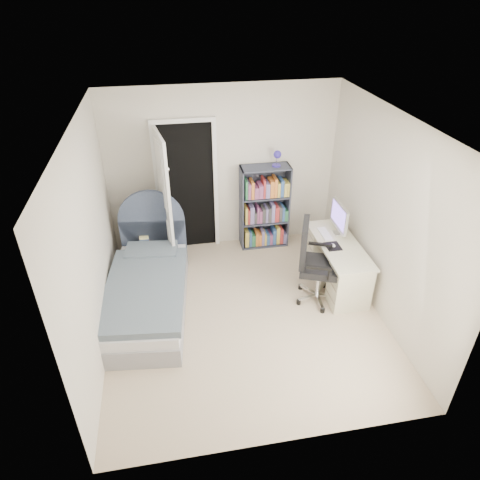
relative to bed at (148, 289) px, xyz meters
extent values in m
cube|color=tan|center=(1.20, -0.39, -0.31)|extent=(3.40, 3.60, 0.05)
cube|color=white|center=(1.20, -0.39, 2.24)|extent=(3.40, 3.60, 0.05)
cube|color=beige|center=(1.20, 1.44, 0.97)|extent=(3.40, 0.05, 2.50)
cube|color=beige|center=(1.20, -2.21, 0.97)|extent=(3.40, 0.05, 2.50)
cube|color=beige|center=(-0.52, -0.39, 0.97)|extent=(0.05, 3.60, 2.50)
cube|color=beige|center=(2.93, -0.39, 0.97)|extent=(0.05, 3.60, 2.50)
cube|color=black|center=(0.65, 1.41, 0.72)|extent=(0.80, 0.01, 2.00)
cube|color=white|center=(0.22, 1.38, 0.72)|extent=(0.06, 0.06, 2.00)
cube|color=white|center=(1.08, 1.38, 0.72)|extent=(0.06, 0.06, 2.00)
cube|color=white|center=(0.65, 1.38, 1.75)|extent=(0.92, 0.06, 0.06)
cube|color=white|center=(0.31, 0.99, 0.72)|extent=(0.17, 0.80, 2.00)
cube|color=gray|center=(-0.01, -0.10, -0.15)|extent=(1.14, 2.04, 0.25)
cube|color=silver|center=(-0.01, -0.10, 0.04)|extent=(1.11, 2.00, 0.16)
cube|color=slate|center=(-0.02, -0.20, 0.16)|extent=(1.14, 1.76, 0.10)
cube|color=slate|center=(0.07, 0.60, 0.18)|extent=(0.73, 0.46, 0.12)
cube|color=#3C465C|center=(0.10, 0.91, 0.11)|extent=(0.93, 0.16, 0.78)
cylinder|color=#3C465C|center=(0.10, 0.91, 0.50)|extent=(0.93, 0.16, 0.93)
cylinder|color=tan|center=(-0.14, 0.78, -0.05)|extent=(0.03, 0.03, 0.46)
cylinder|color=tan|center=(-0.14, 1.09, -0.05)|extent=(0.03, 0.03, 0.46)
cylinder|color=tan|center=(0.16, 0.78, -0.05)|extent=(0.03, 0.03, 0.46)
cylinder|color=tan|center=(0.16, 1.09, -0.05)|extent=(0.03, 0.03, 0.46)
cube|color=tan|center=(0.01, 0.93, 0.16)|extent=(0.37, 0.37, 0.03)
cube|color=tan|center=(0.01, 0.93, -0.12)|extent=(0.33, 0.33, 0.02)
cube|color=#B24C33|center=(-0.04, 0.93, 0.19)|extent=(0.15, 0.20, 0.03)
cube|color=#3F598C|center=(-0.04, 0.93, 0.22)|extent=(0.14, 0.19, 0.03)
cube|color=#D8CC7F|center=(-0.04, 0.93, 0.25)|extent=(0.13, 0.18, 0.03)
cylinder|color=silver|center=(0.33, 1.30, -0.27)|extent=(0.20, 0.20, 0.02)
cylinder|color=silver|center=(0.33, 1.30, 0.43)|extent=(0.02, 0.02, 1.41)
sphere|color=silver|center=(0.39, 1.26, 1.10)|extent=(0.08, 0.08, 0.08)
cube|color=#393E4E|center=(1.45, 1.25, 0.38)|extent=(0.02, 0.32, 1.33)
cube|color=#393E4E|center=(2.17, 1.25, 0.38)|extent=(0.02, 0.32, 1.33)
cube|color=#393E4E|center=(1.81, 1.25, 1.04)|extent=(0.74, 0.32, 0.02)
cube|color=#393E4E|center=(1.81, 1.25, -0.27)|extent=(0.74, 0.32, 0.02)
cube|color=#393E4E|center=(1.81, 1.40, 0.38)|extent=(0.74, 0.01, 1.33)
cube|color=#393E4E|center=(1.81, 1.25, 0.14)|extent=(0.70, 0.30, 0.02)
cube|color=#393E4E|center=(1.81, 1.25, 0.57)|extent=(0.70, 0.30, 0.02)
cylinder|color=#3225A1|center=(1.97, 1.25, 1.06)|extent=(0.13, 0.13, 0.02)
cylinder|color=silver|center=(1.97, 1.25, 1.14)|extent=(0.02, 0.02, 0.17)
sphere|color=#3225A1|center=(1.97, 1.21, 1.24)|extent=(0.12, 0.12, 0.12)
cube|color=#D8BF4C|center=(1.52, 1.23, -0.12)|extent=(0.06, 0.22, 0.27)
cube|color=#335999|center=(1.58, 1.23, -0.12)|extent=(0.04, 0.22, 0.25)
cube|color=#337F4C|center=(1.63, 1.23, -0.16)|extent=(0.05, 0.22, 0.19)
cube|color=orange|center=(1.68, 1.23, -0.14)|extent=(0.04, 0.22, 0.22)
cube|color=orange|center=(1.73, 1.23, -0.15)|extent=(0.05, 0.22, 0.20)
cube|color=#7F72B2|center=(1.78, 1.23, -0.13)|extent=(0.04, 0.22, 0.25)
cube|color=#D8BF4C|center=(1.82, 1.23, -0.15)|extent=(0.03, 0.22, 0.20)
cube|color=#335999|center=(1.87, 1.23, -0.16)|extent=(0.05, 0.22, 0.18)
cube|color=#994C7F|center=(1.92, 1.23, -0.16)|extent=(0.04, 0.22, 0.18)
cube|color=#335999|center=(1.97, 1.23, -0.12)|extent=(0.05, 0.22, 0.26)
cube|color=#D8BF4C|center=(2.03, 1.23, -0.11)|extent=(0.05, 0.22, 0.29)
cube|color=#B23333|center=(2.08, 1.23, -0.12)|extent=(0.05, 0.22, 0.26)
cube|color=#7F72B2|center=(2.14, 1.23, -0.16)|extent=(0.05, 0.22, 0.17)
cube|color=#D8BF4C|center=(1.51, 1.23, 0.30)|extent=(0.04, 0.22, 0.27)
cube|color=#B23333|center=(1.55, 1.23, 0.28)|extent=(0.03, 0.22, 0.24)
cube|color=#7F72B2|center=(1.60, 1.23, 0.31)|extent=(0.06, 0.22, 0.28)
cube|color=#3F3F3F|center=(1.65, 1.23, 0.26)|extent=(0.04, 0.22, 0.19)
cube|color=#994C7F|center=(1.69, 1.23, 0.30)|extent=(0.03, 0.22, 0.27)
cube|color=#994C7F|center=(1.73, 1.23, 0.27)|extent=(0.04, 0.22, 0.20)
cube|color=#3F3F3F|center=(1.78, 1.23, 0.28)|extent=(0.05, 0.22, 0.23)
cube|color=#7F72B2|center=(1.83, 1.23, 0.28)|extent=(0.03, 0.22, 0.24)
cube|color=#3F3F3F|center=(1.88, 1.23, 0.28)|extent=(0.05, 0.22, 0.24)
cube|color=#7F72B2|center=(1.93, 1.23, 0.31)|extent=(0.05, 0.22, 0.30)
cube|color=#B23333|center=(1.99, 1.23, 0.29)|extent=(0.06, 0.22, 0.25)
cube|color=#3F3F3F|center=(2.05, 1.23, 0.28)|extent=(0.04, 0.22, 0.24)
cube|color=#335999|center=(2.09, 1.23, 0.28)|extent=(0.03, 0.22, 0.23)
cube|color=#337F4C|center=(2.14, 1.23, 0.25)|extent=(0.06, 0.22, 0.18)
cube|color=#337F4C|center=(1.51, 1.23, 0.74)|extent=(0.03, 0.22, 0.30)
cube|color=#994C7F|center=(1.55, 1.23, 0.71)|extent=(0.04, 0.22, 0.24)
cube|color=orange|center=(1.60, 1.23, 0.72)|extent=(0.04, 0.22, 0.27)
cube|color=#994C7F|center=(1.66, 1.23, 0.67)|extent=(0.06, 0.22, 0.17)
cube|color=#994C7F|center=(1.73, 1.23, 0.69)|extent=(0.06, 0.22, 0.20)
cube|color=#B23333|center=(1.78, 1.23, 0.73)|extent=(0.03, 0.22, 0.29)
cube|color=#7F72B2|center=(1.83, 1.23, 0.70)|extent=(0.06, 0.22, 0.22)
cube|color=orange|center=(1.90, 1.23, 0.72)|extent=(0.06, 0.22, 0.26)
cube|color=orange|center=(1.95, 1.23, 0.74)|extent=(0.04, 0.22, 0.30)
cube|color=#D8BF4C|center=(2.00, 1.23, 0.70)|extent=(0.04, 0.22, 0.22)
cube|color=#335999|center=(2.05, 1.23, 0.72)|extent=(0.05, 0.22, 0.26)
cube|color=#D8BF4C|center=(2.10, 1.23, 0.69)|extent=(0.04, 0.22, 0.21)
cube|color=#D8BF4C|center=(2.14, 1.23, 0.70)|extent=(0.03, 0.22, 0.22)
cube|color=beige|center=(2.57, 0.05, 0.35)|extent=(0.53, 1.33, 0.03)
cube|color=beige|center=(2.57, -0.42, 0.03)|extent=(0.49, 0.36, 0.62)
cube|color=beige|center=(2.57, 0.52, 0.03)|extent=(0.49, 0.36, 0.62)
cube|color=silver|center=(2.66, 0.32, 0.37)|extent=(0.14, 0.14, 0.01)
cube|color=silver|center=(2.69, 0.32, 0.47)|extent=(0.03, 0.05, 0.20)
cube|color=silver|center=(2.64, 0.32, 0.63)|extent=(0.04, 0.50, 0.36)
cube|color=#845EE5|center=(2.62, 0.32, 0.65)|extent=(0.00, 0.44, 0.28)
cube|color=white|center=(2.46, 0.32, 0.38)|extent=(0.12, 0.36, 0.02)
cube|color=black|center=(2.46, 0.01, 0.37)|extent=(0.20, 0.23, 0.00)
ellipsoid|color=white|center=(2.46, 0.01, 0.39)|extent=(0.05, 0.09, 0.03)
cube|color=silver|center=(2.34, -0.29, -0.22)|extent=(0.29, 0.14, 0.03)
cylinder|color=black|center=(2.48, -0.34, -0.25)|extent=(0.08, 0.08, 0.06)
cube|color=silver|center=(2.30, -0.13, -0.22)|extent=(0.22, 0.25, 0.03)
cylinder|color=black|center=(2.39, -0.02, -0.25)|extent=(0.08, 0.08, 0.06)
cube|color=silver|center=(2.14, -0.12, -0.22)|extent=(0.19, 0.27, 0.03)
cylinder|color=black|center=(2.06, 0.00, -0.25)|extent=(0.08, 0.08, 0.06)
cube|color=silver|center=(2.08, -0.28, -0.22)|extent=(0.29, 0.12, 0.03)
cylinder|color=black|center=(1.94, -0.31, -0.25)|extent=(0.08, 0.08, 0.06)
cube|color=silver|center=(2.21, -0.38, -0.22)|extent=(0.06, 0.30, 0.03)
cylinder|color=black|center=(2.20, -0.52, -0.25)|extent=(0.08, 0.08, 0.06)
cylinder|color=silver|center=(2.21, -0.24, 0.00)|extent=(0.07, 0.07, 0.44)
cube|color=black|center=(2.21, -0.24, 0.24)|extent=(0.65, 0.65, 0.09)
cube|color=black|center=(2.00, -0.16, 0.58)|extent=(0.23, 0.46, 0.58)
cube|color=black|center=(2.10, -0.49, 0.41)|extent=(0.31, 0.15, 0.03)
cube|color=black|center=(2.29, 0.02, 0.41)|extent=(0.31, 0.15, 0.03)
camera|label=1|loc=(0.40, -4.48, 3.45)|focal=32.00mm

